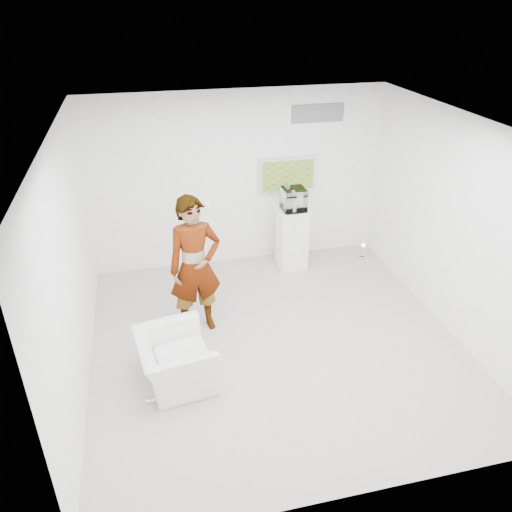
% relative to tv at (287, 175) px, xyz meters
% --- Properties ---
extents(room, '(5.01, 5.01, 3.00)m').
position_rel_tv_xyz_m(room, '(-0.85, -2.45, -0.05)').
color(room, '#BAB2AA').
rests_on(room, ground).
extents(tv, '(1.00, 0.08, 0.60)m').
position_rel_tv_xyz_m(tv, '(0.00, 0.00, 0.00)').
color(tv, silver).
rests_on(tv, room).
extents(logo_decal, '(0.90, 0.02, 0.30)m').
position_rel_tv_xyz_m(logo_decal, '(0.50, 0.04, 1.00)').
color(logo_decal, slate).
rests_on(logo_decal, room).
extents(person, '(0.81, 0.59, 2.03)m').
position_rel_tv_xyz_m(person, '(-1.85, -1.86, -0.54)').
color(person, white).
rests_on(person, room).
extents(armchair, '(1.01, 1.11, 0.65)m').
position_rel_tv_xyz_m(armchair, '(-2.27, -2.91, -1.23)').
color(armchair, white).
rests_on(armchair, room).
extents(pedestal, '(0.53, 0.53, 1.07)m').
position_rel_tv_xyz_m(pedestal, '(-0.01, -0.41, -1.01)').
color(pedestal, white).
rests_on(pedestal, room).
extents(floor_uplight, '(0.19, 0.19, 0.28)m').
position_rel_tv_xyz_m(floor_uplight, '(1.34, -0.45, -1.41)').
color(floor_uplight, silver).
rests_on(floor_uplight, room).
extents(vitrine, '(0.38, 0.38, 0.38)m').
position_rel_tv_xyz_m(vitrine, '(-0.01, -0.41, -0.29)').
color(vitrine, white).
rests_on(vitrine, pedestal).
extents(console, '(0.06, 0.16, 0.21)m').
position_rel_tv_xyz_m(console, '(-0.01, -0.41, -0.37)').
color(console, white).
rests_on(console, pedestal).
extents(wii_remote, '(0.08, 0.15, 0.04)m').
position_rel_tv_xyz_m(wii_remote, '(-1.63, -1.67, 0.28)').
color(wii_remote, white).
rests_on(wii_remote, person).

